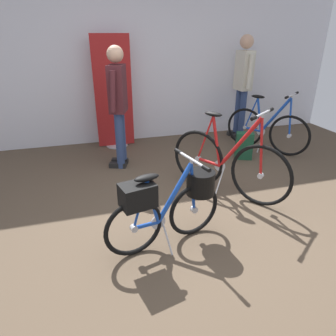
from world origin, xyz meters
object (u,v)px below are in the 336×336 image
(visitor_near_wall, at_px, (243,80))
(backpack_on_floor, at_px, (244,146))
(floor_banner_stand, at_px, (114,99))
(visitor_browsing, at_px, (118,101))
(folding_bike_foreground, at_px, (170,202))
(display_bike_right, at_px, (227,163))
(display_bike_left, at_px, (266,129))

(visitor_near_wall, relative_size, backpack_on_floor, 4.28)
(floor_banner_stand, xyz_separation_m, visitor_near_wall, (2.26, -0.09, 0.22))
(floor_banner_stand, relative_size, visitor_near_wall, 1.01)
(visitor_browsing, bearing_deg, visitor_near_wall, 18.67)
(folding_bike_foreground, relative_size, backpack_on_floor, 2.73)
(display_bike_right, distance_m, backpack_on_floor, 1.23)
(display_bike_left, distance_m, display_bike_right, 1.73)
(display_bike_right, relative_size, backpack_on_floor, 3.06)
(folding_bike_foreground, height_order, display_bike_right, display_bike_right)
(display_bike_left, height_order, display_bike_right, display_bike_right)
(folding_bike_foreground, bearing_deg, visitor_browsing, 94.98)
(folding_bike_foreground, bearing_deg, display_bike_left, 40.68)
(display_bike_right, distance_m, visitor_browsing, 1.70)
(folding_bike_foreground, relative_size, visitor_near_wall, 0.64)
(display_bike_right, height_order, visitor_near_wall, visitor_near_wall)
(visitor_browsing, distance_m, backpack_on_floor, 2.00)
(floor_banner_stand, bearing_deg, folding_bike_foreground, -87.43)
(folding_bike_foreground, height_order, display_bike_left, display_bike_left)
(display_bike_left, bearing_deg, floor_banner_stand, 158.82)
(display_bike_left, distance_m, backpack_on_floor, 0.58)
(display_bike_right, distance_m, visitor_near_wall, 2.41)
(display_bike_left, height_order, visitor_browsing, visitor_browsing)
(folding_bike_foreground, height_order, visitor_browsing, visitor_browsing)
(display_bike_right, relative_size, visitor_near_wall, 0.72)
(floor_banner_stand, bearing_deg, display_bike_right, -63.44)
(visitor_near_wall, bearing_deg, floor_banner_stand, 177.69)
(display_bike_left, xyz_separation_m, backpack_on_floor, (-0.51, -0.23, -0.16))
(display_bike_left, bearing_deg, visitor_browsing, 179.34)
(display_bike_left, bearing_deg, backpack_on_floor, -156.17)
(floor_banner_stand, distance_m, folding_bike_foreground, 2.80)
(visitor_browsing, bearing_deg, folding_bike_foreground, -85.02)
(backpack_on_floor, bearing_deg, display_bike_right, -128.96)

